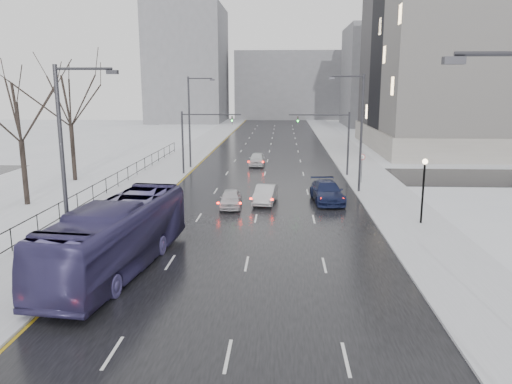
% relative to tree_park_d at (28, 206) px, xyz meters
% --- Properties ---
extents(road, '(16.00, 150.00, 0.04)m').
position_rel_tree_park_d_xyz_m(road, '(17.80, 26.00, 0.02)').
color(road, black).
rests_on(road, ground).
extents(cross_road, '(130.00, 10.00, 0.04)m').
position_rel_tree_park_d_xyz_m(cross_road, '(17.80, 14.00, 0.02)').
color(cross_road, black).
rests_on(cross_road, ground).
extents(sidewalk_left, '(5.00, 150.00, 0.16)m').
position_rel_tree_park_d_xyz_m(sidewalk_left, '(7.30, 26.00, 0.08)').
color(sidewalk_left, silver).
rests_on(sidewalk_left, ground).
extents(sidewalk_right, '(5.00, 150.00, 0.16)m').
position_rel_tree_park_d_xyz_m(sidewalk_right, '(28.30, 26.00, 0.08)').
color(sidewalk_right, silver).
rests_on(sidewalk_right, ground).
extents(park_strip, '(14.00, 150.00, 0.12)m').
position_rel_tree_park_d_xyz_m(park_strip, '(-2.20, 26.00, 0.06)').
color(park_strip, white).
rests_on(park_strip, ground).
extents(tree_park_d, '(8.75, 8.75, 12.50)m').
position_rel_tree_park_d_xyz_m(tree_park_d, '(0.00, 0.00, 0.00)').
color(tree_park_d, black).
rests_on(tree_park_d, ground).
extents(tree_park_e, '(9.45, 9.45, 13.50)m').
position_rel_tree_park_d_xyz_m(tree_park_e, '(-0.40, 10.00, 0.00)').
color(tree_park_e, black).
rests_on(tree_park_e, ground).
extents(iron_fence, '(0.06, 70.00, 1.30)m').
position_rel_tree_park_d_xyz_m(iron_fence, '(4.80, -4.00, 0.91)').
color(iron_fence, black).
rests_on(iron_fence, sidewalk_left).
extents(streetlight_r_mid, '(2.95, 0.25, 10.00)m').
position_rel_tree_park_d_xyz_m(streetlight_r_mid, '(25.97, 6.00, 5.62)').
color(streetlight_r_mid, '#2D2D33').
rests_on(streetlight_r_mid, ground).
extents(streetlight_l_near, '(2.95, 0.25, 10.00)m').
position_rel_tree_park_d_xyz_m(streetlight_l_near, '(9.63, -14.00, 5.62)').
color(streetlight_l_near, '#2D2D33').
rests_on(streetlight_l_near, ground).
extents(streetlight_l_far, '(2.95, 0.25, 10.00)m').
position_rel_tree_park_d_xyz_m(streetlight_l_far, '(9.63, 18.00, 5.62)').
color(streetlight_l_far, '#2D2D33').
rests_on(streetlight_l_far, ground).
extents(lamppost_r_mid, '(0.36, 0.36, 4.28)m').
position_rel_tree_park_d_xyz_m(lamppost_r_mid, '(28.80, -4.00, 2.94)').
color(lamppost_r_mid, black).
rests_on(lamppost_r_mid, sidewalk_right).
extents(mast_signal_right, '(6.10, 0.33, 6.50)m').
position_rel_tree_park_d_xyz_m(mast_signal_right, '(25.13, 14.00, 4.11)').
color(mast_signal_right, '#2D2D33').
rests_on(mast_signal_right, ground).
extents(mast_signal_left, '(6.10, 0.33, 6.50)m').
position_rel_tree_park_d_xyz_m(mast_signal_left, '(10.47, 14.00, 4.11)').
color(mast_signal_left, '#2D2D33').
rests_on(mast_signal_left, ground).
extents(no_uturn_sign, '(0.60, 0.06, 2.70)m').
position_rel_tree_park_d_xyz_m(no_uturn_sign, '(27.00, 10.00, 2.30)').
color(no_uturn_sign, '#2D2D33').
rests_on(no_uturn_sign, sidewalk_right).
extents(bldg_far_right, '(24.00, 20.00, 22.00)m').
position_rel_tree_park_d_xyz_m(bldg_far_right, '(45.80, 81.00, 11.00)').
color(bldg_far_right, slate).
rests_on(bldg_far_right, ground).
extents(bldg_far_left, '(18.00, 22.00, 28.00)m').
position_rel_tree_park_d_xyz_m(bldg_far_left, '(-4.20, 91.00, 14.00)').
color(bldg_far_left, slate).
rests_on(bldg_far_left, ground).
extents(bldg_far_center, '(30.00, 18.00, 18.00)m').
position_rel_tree_park_d_xyz_m(bldg_far_center, '(21.80, 106.00, 9.00)').
color(bldg_far_center, slate).
rests_on(bldg_far_center, ground).
extents(bus, '(4.35, 12.73, 3.48)m').
position_rel_tree_park_d_xyz_m(bus, '(11.48, -13.11, 1.78)').
color(bus, navy).
rests_on(bus, road).
extents(sedan_center_near, '(1.74, 3.98, 1.33)m').
position_rel_tree_park_d_xyz_m(sedan_center_near, '(15.73, 0.19, 0.71)').
color(sedan_center_near, silver).
rests_on(sedan_center_near, road).
extents(sedan_right_near, '(1.97, 4.40, 1.40)m').
position_rel_tree_park_d_xyz_m(sedan_right_near, '(18.30, 1.69, 0.74)').
color(sedan_right_near, '#AFB0B4').
rests_on(sedan_right_near, road).
extents(sedan_right_far, '(2.71, 5.71, 1.61)m').
position_rel_tree_park_d_xyz_m(sedan_right_far, '(23.15, 2.35, 0.84)').
color(sedan_right_far, '#151C40').
rests_on(sedan_right_far, road).
extents(sedan_center_far, '(1.85, 4.41, 1.49)m').
position_rel_tree_park_d_xyz_m(sedan_center_far, '(16.70, 20.32, 0.78)').
color(sedan_center_far, silver).
rests_on(sedan_center_far, road).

